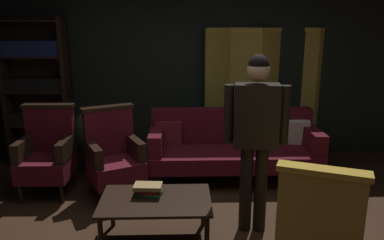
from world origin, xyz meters
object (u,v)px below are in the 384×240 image
object	(u,v)px
coffee_table	(156,204)
book_red_leather	(148,190)
bookshelf	(37,87)
armchair_wing_right	(114,156)
book_tan_leather	(148,186)
potted_plant	(96,136)
velvet_couch	(233,145)
book_green_cloth	(148,194)
armchair_wing_left	(48,153)
armchair_gilt_accent	(318,231)
folding_screen	(272,91)
standing_figure	(256,129)

from	to	relation	value
coffee_table	book_red_leather	xyz separation A→B (m)	(-0.07, 0.08, 0.10)
bookshelf	armchair_wing_right	world-z (taller)	bookshelf
book_tan_leather	potted_plant	bearing A→B (deg)	117.47
book_red_leather	book_tan_leather	distance (m)	0.04
potted_plant	velvet_couch	bearing A→B (deg)	-6.17
book_green_cloth	coffee_table	bearing A→B (deg)	-46.90
potted_plant	armchair_wing_left	bearing A→B (deg)	-128.51
bookshelf	armchair_wing_left	xyz separation A→B (m)	(0.46, -1.11, -0.59)
armchair_gilt_accent	potted_plant	distance (m)	3.15
velvet_couch	armchair_wing_right	world-z (taller)	armchair_wing_right
folding_screen	bookshelf	world-z (taller)	bookshelf
bookshelf	potted_plant	xyz separation A→B (m)	(0.91, -0.55, -0.56)
bookshelf	coffee_table	xyz separation A→B (m)	(1.80, -2.20, -0.71)
armchair_wing_left	book_red_leather	distance (m)	1.62
velvet_couch	book_tan_leather	world-z (taller)	velvet_couch
book_red_leather	coffee_table	bearing A→B (deg)	-46.90
standing_figure	potted_plant	distance (m)	2.39
coffee_table	standing_figure	xyz separation A→B (m)	(0.92, 0.18, 0.65)
standing_figure	potted_plant	size ratio (longest dim) A/B	1.90
armchair_wing_right	book_red_leather	bearing A→B (deg)	-62.32
bookshelf	coffee_table	bearing A→B (deg)	-50.71
velvet_couch	book_tan_leather	size ratio (longest dim) A/B	8.35
book_green_cloth	folding_screen	bearing A→B (deg)	54.04
coffee_table	book_tan_leather	distance (m)	0.17
standing_figure	potted_plant	bearing A→B (deg)	140.90
armchair_gilt_accent	armchair_wing_left	xyz separation A→B (m)	(-2.57, 1.77, 0.00)
bookshelf	book_red_leather	xyz separation A→B (m)	(1.72, -2.12, -0.61)
book_green_cloth	standing_figure	bearing A→B (deg)	5.66
coffee_table	armchair_wing_left	distance (m)	1.72
armchair_wing_left	folding_screen	bearing A→B (deg)	23.83
armchair_wing_left	coffee_table	bearing A→B (deg)	-39.23
armchair_wing_right	book_tan_leather	xyz separation A→B (m)	(0.47, -0.89, 0.02)
bookshelf	book_green_cloth	size ratio (longest dim) A/B	8.57
armchair_gilt_accent	potted_plant	size ratio (longest dim) A/B	1.16
bookshelf	armchair_wing_left	world-z (taller)	bookshelf
armchair_gilt_accent	armchair_wing_left	distance (m)	3.12
armchair_wing_right	book_red_leather	size ratio (longest dim) A/B	5.65
standing_figure	armchair_gilt_accent	bearing A→B (deg)	-69.92
book_green_cloth	book_red_leather	distance (m)	0.04
standing_figure	coffee_table	bearing A→B (deg)	-169.19
bookshelf	standing_figure	distance (m)	3.39
coffee_table	armchair_gilt_accent	xyz separation A→B (m)	(1.24, -0.68, 0.12)
book_green_cloth	armchair_gilt_accent	bearing A→B (deg)	-30.18
armchair_wing_left	velvet_couch	bearing A→B (deg)	9.27
folding_screen	standing_figure	size ratio (longest dim) A/B	1.21
armchair_wing_right	standing_figure	xyz separation A→B (m)	(1.46, -0.80, 0.54)
armchair_wing_right	book_tan_leather	bearing A→B (deg)	-62.32
armchair_wing_left	book_tan_leather	bearing A→B (deg)	-38.73
folding_screen	book_tan_leather	size ratio (longest dim) A/B	8.10
book_red_leather	armchair_gilt_accent	bearing A→B (deg)	-30.18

